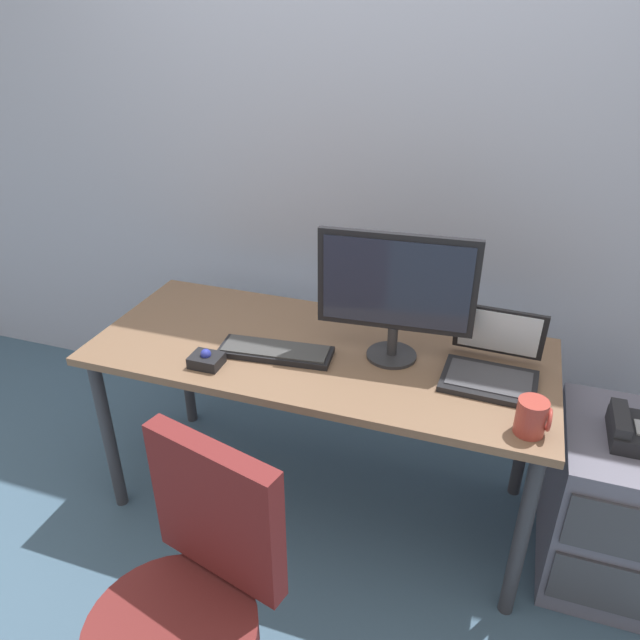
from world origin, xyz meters
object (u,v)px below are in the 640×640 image
(keyboard, at_px, (276,351))
(coffee_mug, at_px, (532,417))
(trackball_mouse, at_px, (206,360))
(desk_phone, at_px, (635,431))
(monitor_main, at_px, (396,289))
(file_cabinet, at_px, (613,505))
(laptop, at_px, (493,362))
(office_chair, at_px, (190,626))

(keyboard, height_order, coffee_mug, coffee_mug)
(keyboard, relative_size, trackball_mouse, 3.83)
(desk_phone, height_order, monitor_main, monitor_main)
(file_cabinet, distance_m, laptop, 0.69)
(keyboard, xyz_separation_m, coffee_mug, (0.88, -0.17, 0.04))
(monitor_main, bearing_deg, office_chair, -107.14)
(office_chair, distance_m, trackball_mouse, 0.85)
(keyboard, relative_size, coffee_mug, 3.72)
(trackball_mouse, bearing_deg, laptop, 15.00)
(monitor_main, distance_m, keyboard, 0.49)
(desk_phone, height_order, laptop, laptop)
(coffee_mug, bearing_deg, keyboard, 169.40)
(file_cabinet, xyz_separation_m, desk_phone, (-0.01, -0.02, 0.34))
(desk_phone, relative_size, trackball_mouse, 1.82)
(trackball_mouse, bearing_deg, coffee_mug, -1.10)
(laptop, bearing_deg, desk_phone, -3.80)
(keyboard, bearing_deg, file_cabinet, 4.46)
(laptop, bearing_deg, office_chair, -123.88)
(laptop, bearing_deg, keyboard, -171.60)
(office_chair, distance_m, laptop, 1.23)
(office_chair, distance_m, coffee_mug, 1.11)
(monitor_main, bearing_deg, file_cabinet, -1.61)
(file_cabinet, xyz_separation_m, keyboard, (-1.23, -0.10, 0.45))
(file_cabinet, xyz_separation_m, trackball_mouse, (-1.43, -0.24, 0.46))
(monitor_main, distance_m, laptop, 0.41)
(monitor_main, distance_m, coffee_mug, 0.60)
(monitor_main, bearing_deg, laptop, -1.38)
(desk_phone, relative_size, monitor_main, 0.37)
(monitor_main, relative_size, keyboard, 1.29)
(office_chair, xyz_separation_m, keyboard, (-0.10, 0.86, 0.33))
(file_cabinet, height_order, monitor_main, monitor_main)
(office_chair, xyz_separation_m, monitor_main, (0.30, 0.98, 0.59))
(coffee_mug, bearing_deg, desk_phone, 35.89)
(keyboard, relative_size, laptop, 1.31)
(file_cabinet, height_order, keyboard, keyboard)
(file_cabinet, distance_m, desk_phone, 0.34)
(desk_phone, relative_size, coffee_mug, 1.76)
(office_chair, bearing_deg, file_cabinet, 40.16)
(laptop, bearing_deg, trackball_mouse, -165.00)
(laptop, xyz_separation_m, trackball_mouse, (-0.95, -0.26, -0.03))
(office_chair, relative_size, trackball_mouse, 8.47)
(desk_phone, xyz_separation_m, coffee_mug, (-0.34, -0.24, 0.15))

